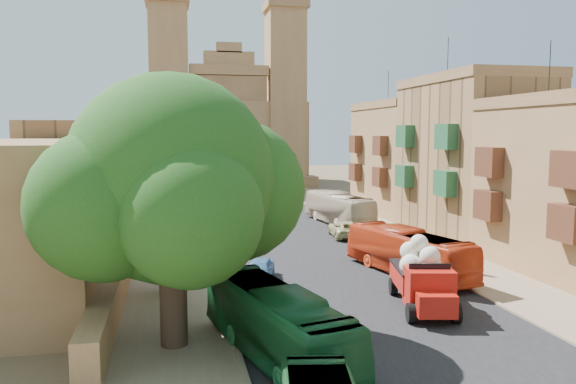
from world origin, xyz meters
name	(u,v)px	position (x,y,z in m)	size (l,w,h in m)	color
ground	(426,364)	(0.00, 0.00, 0.00)	(260.00, 260.00, 0.00)	brown
road_surface	(279,231)	(0.00, 30.00, 0.01)	(14.00, 140.00, 0.01)	black
sidewalk_east	(378,228)	(9.50, 30.00, 0.01)	(5.00, 140.00, 0.01)	#806B54
sidewalk_west	(172,235)	(-9.50, 30.00, 0.01)	(5.00, 140.00, 0.01)	#806B54
kerb_east	(353,228)	(7.00, 30.00, 0.06)	(0.25, 140.00, 0.12)	#806B54
kerb_west	(201,233)	(-7.00, 30.00, 0.06)	(0.25, 140.00, 0.12)	#806B54
townhouse_c	(471,156)	(15.95, 25.00, 6.91)	(9.00, 14.00, 17.40)	olive
townhouse_d	(405,158)	(15.95, 39.00, 6.16)	(9.00, 14.00, 15.90)	olive
west_wall	(128,250)	(-12.50, 20.00, 0.90)	(1.00, 40.00, 1.80)	olive
west_building_low	(33,208)	(-18.00, 18.00, 4.20)	(10.00, 28.00, 8.40)	brown
west_building_mid	(90,169)	(-18.00, 44.00, 5.00)	(10.00, 22.00, 10.00)	olive
church	(226,129)	(0.00, 78.61, 9.52)	(28.00, 22.50, 36.30)	olive
ficus_tree	(173,186)	(-9.40, 4.01, 6.71)	(11.34, 10.44, 11.34)	#39281C
street_tree_a	(163,227)	(-10.00, 12.00, 3.69)	(3.58, 3.58, 5.51)	#39281C
street_tree_b	(165,210)	(-10.00, 24.00, 3.01)	(2.93, 2.93, 4.51)	#39281C
street_tree_c	(166,193)	(-10.00, 36.00, 3.10)	(3.02, 3.02, 4.64)	#39281C
street_tree_d	(167,185)	(-10.00, 48.00, 2.80)	(2.73, 2.73, 4.20)	#39281C
red_truck	(423,277)	(2.91, 6.54, 1.59)	(3.58, 6.52, 3.62)	#B7180E
olive_pickup	(387,240)	(6.42, 20.00, 0.86)	(2.63, 4.55, 1.77)	#485921
bus_green_north	(276,323)	(-5.57, 1.79, 1.43)	(2.39, 10.23, 2.85)	#175529
bus_red_east	(408,252)	(4.95, 12.91, 1.44)	(2.42, 10.36, 2.88)	red
bus_cream_east	(339,208)	(6.50, 32.86, 1.55)	(2.60, 11.10, 3.09)	#C5B094
car_blue_a	(260,269)	(-4.35, 13.62, 0.65)	(1.53, 3.81, 1.30)	#497FB3
car_white_a	(257,228)	(-2.29, 28.48, 0.68)	(1.43, 4.11, 1.36)	white
car_cream	(345,229)	(5.00, 26.08, 0.70)	(2.32, 5.04, 1.40)	#BBB67E
car_dkblue	(232,206)	(-2.82, 43.53, 0.66)	(1.84, 4.52, 1.31)	#0E1342
car_white_b	(276,216)	(0.73, 35.07, 0.69)	(1.62, 4.03, 1.37)	beige
car_blue_b	(229,196)	(-2.01, 55.28, 0.54)	(1.14, 3.27, 1.08)	#3D61C8
pedestrian_c	(473,261)	(9.03, 12.25, 0.82)	(0.97, 0.40, 1.65)	#2B2B2F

